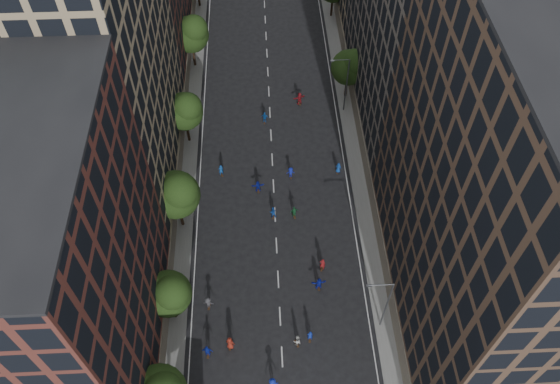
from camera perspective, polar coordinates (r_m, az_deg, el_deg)
The scene contains 30 objects.
ground at distance 75.43m, azimuth -0.93°, elevation 5.68°, with size 240.00×240.00×0.00m, color black.
sidewalk_left at distance 81.45m, azimuth -9.71°, elevation 9.17°, with size 4.00×105.00×0.15m, color slate.
sidewalk_right at distance 81.80m, azimuth 7.43°, elevation 9.75°, with size 4.00×105.00×0.15m, color slate.
bldg_left_a at distance 49.14m, azimuth -22.81°, elevation -7.99°, with size 14.00×22.00×30.00m, color #572821.
bldg_left_b at distance 62.80m, azimuth -18.99°, elevation 12.23°, with size 14.00×26.00×34.00m, color #998564.
bldg_right_a at distance 49.77m, azimuth 22.34°, elevation -0.51°, with size 14.00×30.00×36.00m, color #4E3829.
bldg_right_b at distance 70.71m, azimuth 15.12°, elevation 17.67°, with size 14.00×28.00×33.00m, color #5D544C.
tree_left_1 at distance 56.31m, azimuth -11.48°, elevation -10.33°, with size 4.80×4.80×8.21m.
tree_left_2 at distance 62.10m, azimuth -10.72°, elevation -0.16°, with size 5.60×5.60×9.45m.
tree_left_3 at distance 71.89m, azimuth -9.89°, elevation 8.42°, with size 5.00×5.00×8.58m.
tree_left_4 at distance 84.01m, azimuth -9.23°, elevation 16.10°, with size 5.40×5.40×9.08m.
tree_right_a at distance 78.38m, azimuth 7.36°, elevation 12.92°, with size 5.00×5.00×8.39m.
streetlamp_near at distance 56.14m, azimuth 10.92°, elevation -11.32°, with size 2.64×0.22×9.06m.
streetlamp_far at distance 76.35m, azimuth 6.83°, elevation 11.30°, with size 2.64×0.22×9.06m.
skater_1 at distance 58.51m, azimuth 3.16°, elevation -14.78°, with size 0.62×0.40×1.69m, color #142EA9.
skater_3 at distance 56.57m, azimuth -0.79°, elevation -19.43°, with size 1.20×0.69×1.86m, color #13239E.
skater_4 at distance 58.14m, azimuth -7.58°, elevation -16.16°, with size 1.13×0.47×1.94m, color #1425A4.
skater_5 at distance 61.17m, azimuth 4.09°, elevation -9.54°, with size 1.65×0.52×1.78m, color #131FA0.
skater_6 at distance 58.22m, azimuth -5.24°, elevation -15.46°, with size 0.94×0.61×1.93m, color maroon.
skater_7 at distance 62.35m, azimuth 4.45°, elevation -7.54°, with size 0.69×0.45×1.90m, color maroon.
skater_8 at distance 58.22m, azimuth 1.78°, elevation -15.25°, with size 0.85×0.66×1.75m, color silver.
skater_9 at distance 60.46m, azimuth -7.49°, elevation -11.43°, with size 1.13×0.65×1.75m, color #3E3E43.
skater_10 at distance 66.25m, azimuth 1.50°, elevation -2.10°, with size 1.05×0.44×1.79m, color #1D6234.
skater_11 at distance 68.71m, azimuth -2.31°, elevation 0.57°, with size 1.60×0.51×1.73m, color #121F99.
skater_12 at distance 71.13m, azimuth 6.12°, elevation 2.51°, with size 0.77×0.50×1.57m, color #13419C.
skater_13 at distance 70.75m, azimuth -6.18°, elevation 2.27°, with size 0.64×0.42×1.77m, color #144CA6.
skater_14 at distance 66.24m, azimuth -0.74°, elevation -2.14°, with size 0.84×0.66×1.73m, color navy.
skater_15 at distance 70.18m, azimuth 1.12°, elevation 2.04°, with size 1.06×0.61×1.64m, color #1422A9.
skater_16 at distance 76.93m, azimuth -1.60°, elevation 7.77°, with size 1.05×0.44×1.80m, color #144DA3.
skater_17 at distance 79.67m, azimuth 2.05°, elevation 9.72°, with size 1.81×0.58×1.95m, color maroon.
Camera 1 is at (-1.19, -12.07, 54.56)m, focal length 35.00 mm.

